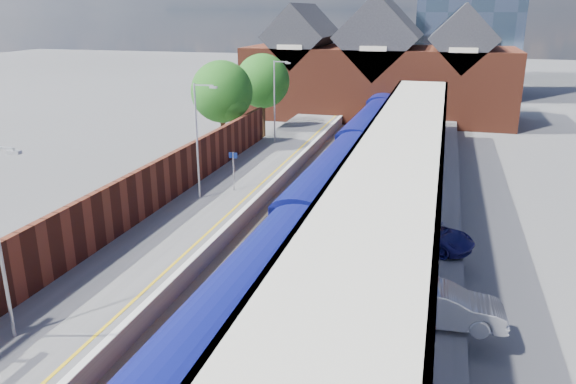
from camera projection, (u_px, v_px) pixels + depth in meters
name	position (u px, v px, depth m)	size (l,w,h in m)	color
ground	(329.00, 184.00, 40.57)	(240.00, 240.00, 0.00)	#5B5B5E
ballast_bed	(293.00, 235.00, 31.40)	(6.00, 76.00, 0.06)	#473D33
rails	(293.00, 233.00, 31.37)	(4.51, 76.00, 0.14)	slate
left_platform	(202.00, 218.00, 32.65)	(5.00, 76.00, 1.00)	#565659
right_platform	(402.00, 238.00, 29.73)	(6.00, 76.00, 1.00)	#565659
coping_left	(240.00, 213.00, 31.89)	(0.30, 76.00, 0.05)	silver
coping_right	(349.00, 224.00, 30.29)	(0.30, 76.00, 0.05)	silver
yellow_line	(230.00, 212.00, 32.05)	(0.14, 76.00, 0.01)	yellow
train	(354.00, 151.00, 41.22)	(3.17, 65.96, 3.45)	navy
canopy	(401.00, 142.00, 30.18)	(4.50, 52.00, 4.48)	#0E0E52
lamp_post_b	(0.00, 232.00, 18.65)	(1.48, 0.18, 7.00)	#A5A8AA
lamp_post_c	(199.00, 134.00, 33.31)	(1.48, 0.18, 7.00)	#A5A8AA
lamp_post_d	(276.00, 96.00, 47.97)	(1.48, 0.18, 7.00)	#A5A8AA
platform_sign	(233.00, 165.00, 35.51)	(0.55, 0.08, 2.50)	#A5A8AA
brick_wall	(95.00, 220.00, 26.79)	(0.35, 50.00, 3.86)	#5F2719
station_building	(379.00, 70.00, 64.54)	(30.00, 12.12, 13.78)	#5F2719
tree_near	(223.00, 94.00, 46.96)	(5.20, 5.20, 8.10)	#382314
tree_far	(264.00, 83.00, 54.03)	(5.20, 5.20, 8.10)	#382314
parked_car_silver	(441.00, 305.00, 20.47)	(1.60, 4.59, 1.51)	silver
parked_car_blue	(427.00, 234.00, 27.33)	(2.13, 4.62, 1.28)	navy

